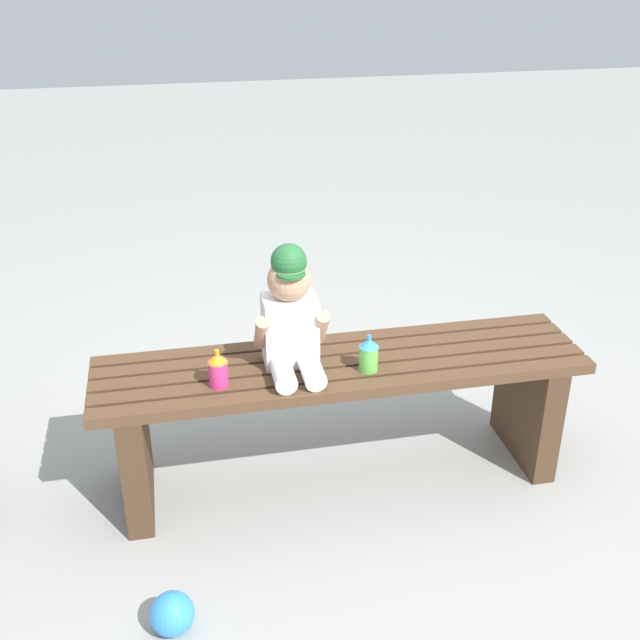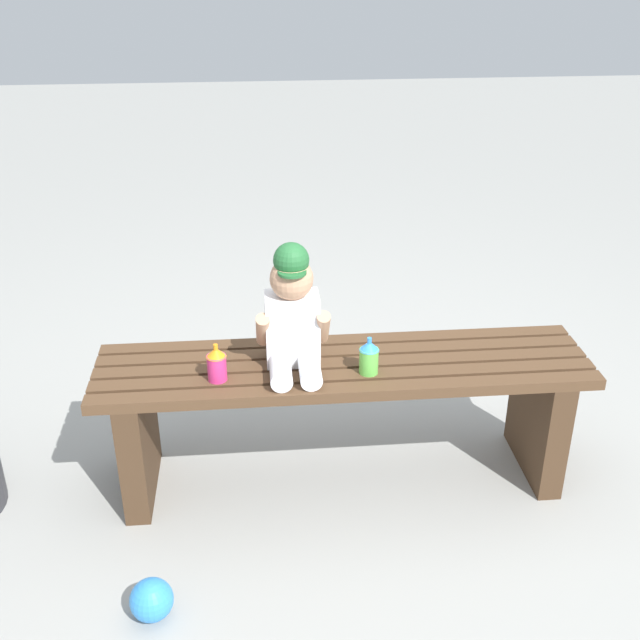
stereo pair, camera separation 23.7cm
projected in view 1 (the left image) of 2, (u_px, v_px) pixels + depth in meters
name	position (u px, v px, depth m)	size (l,w,h in m)	color
ground_plane	(340.00, 475.00, 2.72)	(16.00, 16.00, 0.00)	#999993
park_bench	(341.00, 400.00, 2.58)	(1.60, 0.38, 0.46)	#513823
child_figure	(291.00, 315.00, 2.41)	(0.23, 0.27, 0.40)	white
sippy_cup_left	(218.00, 369.00, 2.34)	(0.06, 0.06, 0.12)	#E5337F
sippy_cup_right	(369.00, 354.00, 2.43)	(0.06, 0.06, 0.12)	#66CC4C
toy_ball	(172.00, 614.00, 2.09)	(0.12, 0.12, 0.12)	#338CE5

